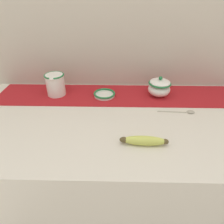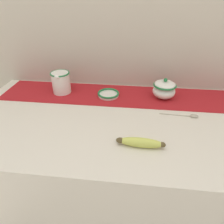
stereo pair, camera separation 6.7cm
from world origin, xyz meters
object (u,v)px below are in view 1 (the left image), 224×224
object	(u,v)px
cream_pitcher	(55,84)
banana	(144,141)
sugar_bowl	(159,87)
spoon	(188,112)
small_dish	(104,94)

from	to	relation	value
cream_pitcher	banana	distance (m)	0.60
sugar_bowl	spoon	xyz separation A→B (m)	(0.11, -0.17, -0.05)
small_dish	banana	xyz separation A→B (m)	(0.17, -0.39, 0.01)
cream_pitcher	banana	bearing A→B (deg)	-42.57
banana	small_dish	bearing A→B (deg)	114.04
cream_pitcher	banana	xyz separation A→B (m)	(0.44, -0.40, -0.05)
small_dish	banana	distance (m)	0.42
cream_pitcher	banana	world-z (taller)	cream_pitcher
spoon	small_dish	bearing A→B (deg)	161.68
sugar_bowl	small_dish	distance (m)	0.30
spoon	sugar_bowl	bearing A→B (deg)	126.06
cream_pitcher	small_dish	xyz separation A→B (m)	(0.27, -0.02, -0.05)
small_dish	banana	size ratio (longest dim) A/B	0.63
cream_pitcher	sugar_bowl	size ratio (longest dim) A/B	1.03
sugar_bowl	spoon	size ratio (longest dim) A/B	0.68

